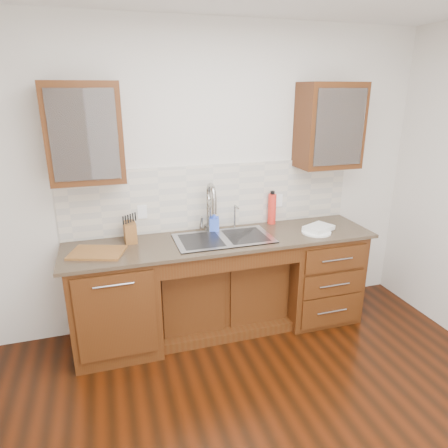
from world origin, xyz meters
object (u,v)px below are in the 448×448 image
object	(u,v)px
water_bottle	(272,209)
cutting_board	(97,253)
plate	(316,232)
knife_block	(130,232)
soap_bottle	(214,221)

from	to	relation	value
water_bottle	cutting_board	xyz separation A→B (m)	(-1.61, -0.29, -0.14)
cutting_board	plate	bearing A→B (deg)	-2.40
knife_block	cutting_board	bearing A→B (deg)	-148.55
cutting_board	knife_block	bearing A→B (deg)	34.56
soap_bottle	cutting_board	bearing A→B (deg)	-153.26
water_bottle	knife_block	world-z (taller)	water_bottle
water_bottle	plate	world-z (taller)	water_bottle
plate	knife_block	world-z (taller)	knife_block
soap_bottle	knife_block	distance (m)	0.75
plate	cutting_board	xyz separation A→B (m)	(-1.89, 0.08, 0.00)
soap_bottle	water_bottle	size ratio (longest dim) A/B	0.66
water_bottle	plate	distance (m)	0.48
soap_bottle	cutting_board	xyz separation A→B (m)	(-1.03, -0.23, -0.09)
water_bottle	soap_bottle	bearing A→B (deg)	-174.84
soap_bottle	plate	world-z (taller)	soap_bottle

